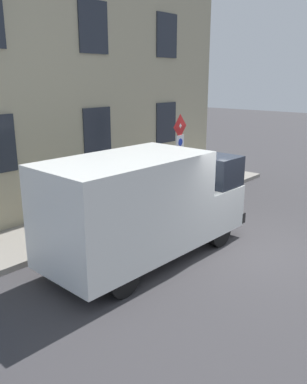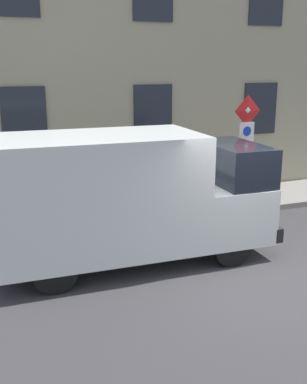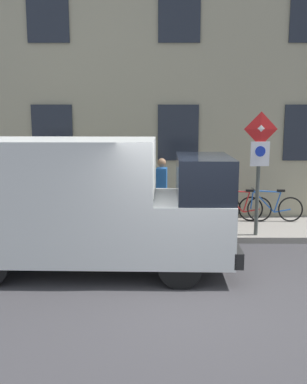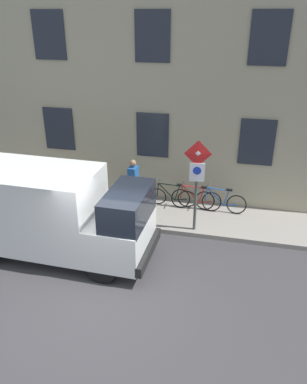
# 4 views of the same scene
# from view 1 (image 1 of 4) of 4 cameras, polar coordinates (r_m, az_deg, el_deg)

# --- Properties ---
(ground_plane) EXTENTS (80.00, 80.00, 0.00)m
(ground_plane) POSITION_cam_1_polar(r_m,az_deg,el_deg) (10.44, 11.37, -7.62)
(ground_plane) COLOR #3B393C
(sidewalk_slab) EXTENTS (2.15, 14.41, 0.14)m
(sidewalk_slab) POSITION_cam_1_polar(r_m,az_deg,el_deg) (12.74, -4.45, -2.62)
(sidewalk_slab) COLOR gray
(sidewalk_slab) RESTS_ON ground_plane
(building_facade) EXTENTS (0.75, 12.41, 7.71)m
(building_facade) POSITION_cam_1_polar(r_m,az_deg,el_deg) (13.14, -9.31, 14.62)
(building_facade) COLOR tan
(building_facade) RESTS_ON ground_plane
(sign_post_stacked) EXTENTS (0.17, 0.56, 2.75)m
(sign_post_stacked) POSITION_cam_1_polar(r_m,az_deg,el_deg) (13.00, 3.68, 6.52)
(sign_post_stacked) COLOR #474C47
(sign_post_stacked) RESTS_ON sidewalk_slab
(delivery_van) EXTENTS (2.12, 5.38, 2.50)m
(delivery_van) POSITION_cam_1_polar(r_m,az_deg,el_deg) (9.19, -1.14, -1.71)
(delivery_van) COLOR white
(delivery_van) RESTS_ON ground_plane
(bicycle_blue) EXTENTS (0.46, 1.71, 0.89)m
(bicycle_blue) POSITION_cam_1_polar(r_m,az_deg,el_deg) (14.68, 0.92, 1.74)
(bicycle_blue) COLOR black
(bicycle_blue) RESTS_ON sidewalk_slab
(bicycle_red) EXTENTS (0.46, 1.71, 0.89)m
(bicycle_red) POSITION_cam_1_polar(r_m,az_deg,el_deg) (14.08, -1.26, 1.12)
(bicycle_red) COLOR black
(bicycle_red) RESTS_ON sidewalk_slab
(bicycle_black) EXTENTS (0.46, 1.71, 0.89)m
(bicycle_black) POSITION_cam_1_polar(r_m,az_deg,el_deg) (13.51, -3.62, 0.44)
(bicycle_black) COLOR black
(bicycle_black) RESTS_ON sidewalk_slab
(pedestrian) EXTENTS (0.42, 0.30, 1.72)m
(pedestrian) POSITION_cam_1_polar(r_m,az_deg,el_deg) (12.30, -6.71, 1.49)
(pedestrian) COLOR #262B47
(pedestrian) RESTS_ON sidewalk_slab
(litter_bin) EXTENTS (0.44, 0.44, 0.90)m
(litter_bin) POSITION_cam_1_polar(r_m,az_deg,el_deg) (11.04, -7.83, -2.84)
(litter_bin) COLOR #2D5133
(litter_bin) RESTS_ON sidewalk_slab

